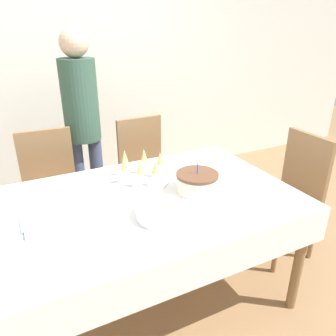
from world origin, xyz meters
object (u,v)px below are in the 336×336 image
birthday_cake (197,182)px  person_standing (82,116)px  dining_chair_right_end (292,191)px  champagne_tray (141,170)px  plate_stack_main (162,212)px  dining_chair_far_right (146,169)px  dining_chair_far_left (52,188)px

birthday_cake → person_standing: 1.20m
dining_chair_right_end → champagne_tray: dining_chair_right_end is taller
person_standing → birthday_cake: bearing=-70.1°
dining_chair_right_end → person_standing: person_standing is taller
plate_stack_main → person_standing: person_standing is taller
birthday_cake → person_standing: size_ratio=0.15×
dining_chair_far_right → plate_stack_main: 1.17m
dining_chair_far_left → birthday_cake: 1.21m
dining_chair_far_left → birthday_cake: bearing=-51.4°
dining_chair_far_left → plate_stack_main: dining_chair_far_left is taller
birthday_cake → dining_chair_right_end: bearing=3.1°
plate_stack_main → birthday_cake: bearing=28.2°
dining_chair_right_end → birthday_cake: size_ratio=3.76×
dining_chair_far_right → champagne_tray: bearing=-114.7°
champagne_tray → person_standing: bearing=100.7°
dining_chair_far_right → dining_chair_right_end: bearing=-46.6°
dining_chair_far_left → person_standing: (0.33, 0.20, 0.48)m
birthday_cake → champagne_tray: size_ratio=0.70×
dining_chair_far_left → birthday_cake: size_ratio=3.76×
dining_chair_far_left → dining_chair_far_right: size_ratio=1.00×
dining_chair_far_right → dining_chair_right_end: (0.82, -0.87, 0.00)m
champagne_tray → plate_stack_main: 0.45m
dining_chair_right_end → plate_stack_main: bearing=-169.7°
dining_chair_far_right → plate_stack_main: size_ratio=3.49×
person_standing → dining_chair_right_end: bearing=-39.9°
dining_chair_right_end → birthday_cake: bearing=-176.9°
person_standing → dining_chair_far_left: bearing=-148.7°
dining_chair_far_right → champagne_tray: 0.77m
person_standing → champagne_tray: bearing=-79.3°
dining_chair_far_right → plate_stack_main: bearing=-108.4°
champagne_tray → plate_stack_main: size_ratio=1.32×
plate_stack_main → person_standing: bearing=94.2°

